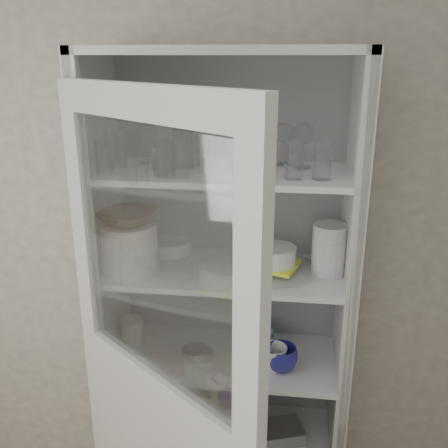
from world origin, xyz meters
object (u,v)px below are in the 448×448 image
Objects in this scene: white_ramekin at (275,255)px; teal_jar at (263,342)px; cupboard_door at (160,432)px; mug_blue at (281,358)px; mug_teal at (254,336)px; plate_stack_front at (130,255)px; mug_white at (273,358)px; goblet_2 at (283,142)px; cream_bowl at (129,232)px; measuring_cups at (196,353)px; goblet_0 at (148,141)px; terracotta_bowl at (128,217)px; goblet_1 at (184,142)px; glass_platter at (275,269)px; goblet_3 at (303,143)px; yellow_trivet at (275,265)px; pantry_cabinet at (226,329)px; grey_bowl_stack at (329,249)px; plate_stack_back at (170,246)px; cream_dish at (193,422)px; white_canister at (132,331)px; tin_box at (279,433)px.

teal_jar is at bearing 140.39° from white_ramekin.
mug_blue is (0.39, 0.42, 0.04)m from cupboard_door.
mug_teal is 0.06m from teal_jar.
mug_white is at bearing -1.34° from plate_stack_front.
goblet_2 is 0.69m from cream_bowl.
measuring_cups is (-0.32, -0.04, -0.44)m from white_ramekin.
plate_stack_front is 1.02× the size of cream_bowl.
measuring_cups is (0.20, -0.13, -0.87)m from goblet_0.
terracotta_bowl is at bearing -108.35° from goblet_0.
mug_white is at bearing 88.30° from cupboard_door.
glass_platter is at bearing -14.57° from goblet_1.
goblet_3 reaches higher than cream_bowl.
cupboard_door is 9.41× the size of terracotta_bowl.
goblet_0 is 0.53× the size of glass_platter.
plate_stack_front is 1.30× the size of yellow_trivet.
pantry_cabinet is 0.44m from white_ramekin.
mug_white is (0.01, -0.08, -0.36)m from glass_platter.
mug_white is at bearing -83.81° from glass_platter.
terracotta_bowl reaches higher than plate_stack_front.
grey_bowl_stack reaches higher than cream_bowl.
mug_blue is at bearing -22.59° from goblet_1.
white_ramekin is at bearing 0.00° from glass_platter.
mug_teal is (-0.08, 0.08, -0.37)m from yellow_trivet.
goblet_1 is 0.53× the size of glass_platter.
goblet_0 is (-0.16, 0.59, 0.88)m from cupboard_door.
mug_teal is (0.37, -0.07, -0.38)m from plate_stack_back.
cupboard_door is 1.06m from goblet_1.
mug_teal is (0.48, 0.14, -0.41)m from plate_stack_front.
goblet_2 is at bearing 84.45° from glass_platter.
goblet_3 is at bearing 12.11° from terracotta_bowl.
cupboard_door reaches higher than mug_blue.
plate_stack_back is at bearing 62.17° from terracotta_bowl.
mug_white is at bearing -156.41° from grey_bowl_stack.
plate_stack_back reaches higher than measuring_cups.
goblet_3 reaches higher than mug_white.
goblet_2 reaches higher than plate_stack_back.
cupboard_door is 18.38× the size of teal_jar.
grey_bowl_stack is at bearing 2.41° from white_ramekin.
pantry_cabinet is 0.83m from goblet_1.
pantry_cabinet is 8.29× the size of cream_dish.
white_ramekin is at bearing -95.55° from goblet_2.
white_canister is at bearing 167.17° from mug_teal.
measuring_cups is (-0.33, 0.04, -0.03)m from mug_white.
goblet_2 is at bearing 18.13° from terracotta_bowl.
cream_bowl is (-0.58, -0.19, -0.33)m from goblet_2.
plate_stack_front is 1.06× the size of terracotta_bowl.
grey_bowl_stack is at bearing 8.40° from tin_box.
goblet_2 is at bearing 104.39° from mug_white.
glass_platter reaches higher than measuring_cups.
white_canister is at bearing 176.58° from glass_platter.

